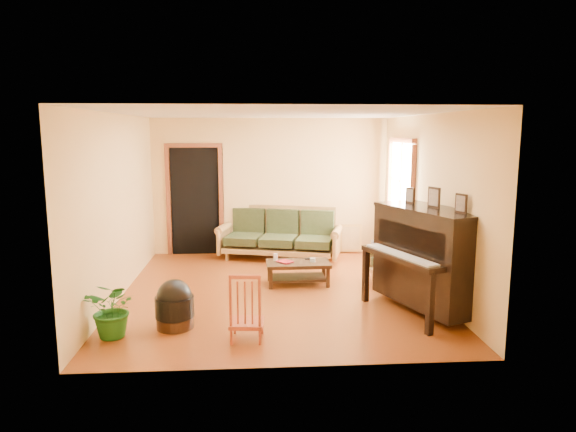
{
  "coord_description": "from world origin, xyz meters",
  "views": [
    {
      "loc": [
        -0.34,
        -7.34,
        2.35
      ],
      "look_at": [
        0.18,
        0.2,
        1.1
      ],
      "focal_mm": 32.0,
      "sensor_mm": 36.0,
      "label": 1
    }
  ],
  "objects": [
    {
      "name": "leaning_frame",
      "position": [
        1.56,
        2.39,
        0.29
      ],
      "size": [
        0.43,
        0.12,
        0.57
      ],
      "primitive_type": "cube",
      "rotation": [
        0.0,
        0.0,
        -0.05
      ],
      "color": "gold",
      "rests_on": "floor"
    },
    {
      "name": "floor",
      "position": [
        0.0,
        0.0,
        0.0
      ],
      "size": [
        5.0,
        5.0,
        0.0
      ],
      "primitive_type": "plane",
      "color": "#662A0D",
      "rests_on": "ground"
    },
    {
      "name": "ceramic_crock",
      "position": [
        2.03,
        2.26,
        0.12
      ],
      "size": [
        0.26,
        0.26,
        0.25
      ],
      "primitive_type": "cylinder",
      "rotation": [
        0.0,
        0.0,
        -0.39
      ],
      "color": "#2E458B",
      "rests_on": "floor"
    },
    {
      "name": "armchair",
      "position": [
        1.89,
        0.26,
        0.4
      ],
      "size": [
        0.91,
        0.94,
        0.8
      ],
      "primitive_type": "cube",
      "rotation": [
        0.0,
        0.0,
        0.2
      ],
      "color": "olive",
      "rests_on": "floor"
    },
    {
      "name": "candle",
      "position": [
        0.0,
        0.46,
        0.41
      ],
      "size": [
        0.07,
        0.07,
        0.11
      ],
      "primitive_type": "cylinder",
      "rotation": [
        0.0,
        0.0,
        0.16
      ],
      "color": "white",
      "rests_on": "coffee_table"
    },
    {
      "name": "red_chair",
      "position": [
        -0.42,
        -1.76,
        0.4
      ],
      "size": [
        0.41,
        0.44,
        0.8
      ],
      "primitive_type": "cube",
      "rotation": [
        0.0,
        0.0,
        -0.09
      ],
      "color": "maroon",
      "rests_on": "floor"
    },
    {
      "name": "potted_plant",
      "position": [
        -1.95,
        -1.59,
        0.34
      ],
      "size": [
        0.73,
        0.67,
        0.68
      ],
      "primitive_type": "imported",
      "rotation": [
        0.0,
        0.0,
        -0.26
      ],
      "color": "#1B5719",
      "rests_on": "floor"
    },
    {
      "name": "glass_jar",
      "position": [
        0.57,
        0.33,
        0.38
      ],
      "size": [
        0.1,
        0.1,
        0.06
      ],
      "primitive_type": "cylinder",
      "rotation": [
        0.0,
        0.0,
        -0.26
      ],
      "color": "silver",
      "rests_on": "coffee_table"
    },
    {
      "name": "book",
      "position": [
        0.07,
        0.26,
        0.37
      ],
      "size": [
        0.28,
        0.29,
        0.02
      ],
      "primitive_type": "imported",
      "rotation": [
        0.0,
        0.0,
        0.65
      ],
      "color": "maroon",
      "rests_on": "coffee_table"
    },
    {
      "name": "doorway",
      "position": [
        -1.45,
        2.48,
        1.02
      ],
      "size": [
        1.08,
        0.16,
        2.05
      ],
      "primitive_type": "cube",
      "color": "black",
      "rests_on": "floor"
    },
    {
      "name": "piano",
      "position": [
        1.93,
        -0.97,
        0.69
      ],
      "size": [
        1.42,
        1.79,
        1.38
      ],
      "primitive_type": "cube",
      "rotation": [
        0.0,
        0.0,
        0.37
      ],
      "color": "black",
      "rests_on": "floor"
    },
    {
      "name": "window",
      "position": [
        2.21,
        1.3,
        1.5
      ],
      "size": [
        0.12,
        1.36,
        1.46
      ],
      "primitive_type": "cube",
      "color": "white",
      "rests_on": "right_wall"
    },
    {
      "name": "footstool",
      "position": [
        -1.3,
        -1.35,
        0.22
      ],
      "size": [
        0.59,
        0.59,
        0.44
      ],
      "primitive_type": "cylinder",
      "rotation": [
        0.0,
        0.0,
        -0.31
      ],
      "color": "black",
      "rests_on": "floor"
    },
    {
      "name": "sofa",
      "position": [
        0.14,
        1.97,
        0.48
      ],
      "size": [
        2.38,
        1.48,
        0.95
      ],
      "primitive_type": "cube",
      "rotation": [
        0.0,
        0.0,
        -0.27
      ],
      "color": "olive",
      "rests_on": "floor"
    },
    {
      "name": "coffee_table",
      "position": [
        0.34,
        0.34,
        0.18
      ],
      "size": [
        0.99,
        0.55,
        0.36
      ],
      "primitive_type": "cube",
      "rotation": [
        0.0,
        0.0,
        0.02
      ],
      "color": "black",
      "rests_on": "floor"
    },
    {
      "name": "remote",
      "position": [
        0.54,
        0.48,
        0.36
      ],
      "size": [
        0.16,
        0.06,
        0.02
      ],
      "primitive_type": "cube",
      "rotation": [
        0.0,
        0.0,
        0.1
      ],
      "color": "black",
      "rests_on": "coffee_table"
    }
  ]
}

